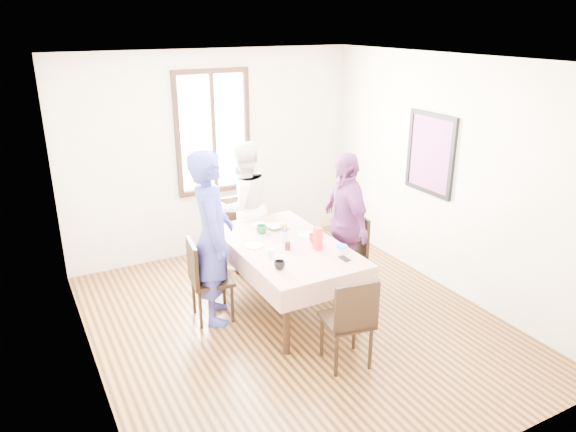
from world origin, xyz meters
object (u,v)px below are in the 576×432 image
object	(u,v)px
chair_right	(344,254)
person_far	(242,207)
chair_near	(347,320)
person_left	(211,238)
dining_table	(286,276)
person_right	(344,223)
chair_left	(212,280)
chair_far	(242,234)

from	to	relation	value
chair_right	person_far	world-z (taller)	person_far
chair_near	person_left	distance (m)	1.63
dining_table	chair_near	distance (m)	1.19
chair_near	person_right	distance (m)	1.51
person_right	chair_left	bearing A→B (deg)	-85.35
chair_left	chair_far	xyz separation A→B (m)	(0.80, 1.02, 0.00)
chair_right	chair_far	distance (m)	1.39
chair_left	person_left	distance (m)	0.47
chair_left	chair_right	world-z (taller)	same
chair_left	person_left	world-z (taller)	person_left
chair_far	chair_near	size ratio (longest dim) A/B	1.00
chair_right	chair_far	world-z (taller)	same
chair_right	person_far	xyz separation A→B (m)	(-0.80, 1.11, 0.37)
dining_table	chair_right	distance (m)	0.81
chair_left	person_far	xyz separation A→B (m)	(0.80, 1.00, 0.37)
person_far	dining_table	bearing A→B (deg)	80.45
dining_table	chair_right	world-z (taller)	chair_right
chair_left	person_far	size ratio (longest dim) A/B	0.55
chair_right	chair_left	bearing A→B (deg)	91.25
chair_near	person_far	bearing A→B (deg)	99.16
chair_right	person_right	size ratio (longest dim) A/B	0.54
chair_right	person_right	world-z (taller)	person_right
person_far	person_right	xyz separation A→B (m)	(0.78, -1.11, 0.01)
dining_table	chair_left	size ratio (longest dim) A/B	1.89
chair_far	person_right	world-z (taller)	person_right
chair_left	person_right	size ratio (longest dim) A/B	0.54
chair_far	chair_near	xyz separation A→B (m)	(0.00, -2.37, 0.00)
chair_left	chair_far	size ratio (longest dim) A/B	1.00
chair_far	person_far	size ratio (longest dim) A/B	0.55
dining_table	person_right	world-z (taller)	person_right
chair_right	person_left	xyz separation A→B (m)	(-1.59, 0.11, 0.47)
dining_table	person_right	bearing A→B (deg)	3.94
chair_far	person_left	size ratio (longest dim) A/B	0.49
person_right	chair_right	bearing A→B (deg)	98.53
chair_near	chair_left	bearing A→B (deg)	129.98
person_far	chair_right	bearing A→B (deg)	116.36
dining_table	person_left	world-z (taller)	person_left
chair_left	chair_near	size ratio (longest dim) A/B	1.00
chair_right	chair_far	xyz separation A→B (m)	(-0.80, 1.13, 0.00)
dining_table	chair_left	distance (m)	0.82
chair_right	chair_near	bearing A→B (deg)	152.12
chair_near	person_far	size ratio (longest dim) A/B	0.55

